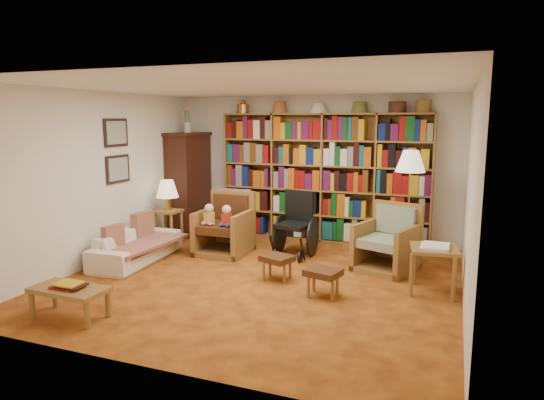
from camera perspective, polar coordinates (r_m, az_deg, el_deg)
The scene contains 23 objects.
floor at distance 6.53m, azimuth -1.24°, elevation -9.27°, with size 5.00×5.00×0.00m, color #BB641C.
ceiling at distance 6.19m, azimuth -1.33°, elevation 13.19°, with size 5.00×5.00×0.00m, color white.
wall_back at distance 8.59m, azimuth 5.03°, elevation 3.79°, with size 5.00×5.00×0.00m, color white.
wall_front at distance 4.07m, azimuth -14.70°, elevation -2.89°, with size 5.00×5.00×0.00m, color white.
wall_left at distance 7.54m, azimuth -19.18°, elevation 2.50°, with size 5.00×5.00×0.00m, color white.
wall_right at distance 5.79m, azimuth 22.29°, elevation 0.33°, with size 5.00×5.00×0.00m, color white.
bookshelf at distance 8.38m, azimuth 6.02°, elevation 3.08°, with size 3.60×0.30×2.42m.
curio_cabinet at distance 9.06m, azimuth -9.75°, elevation 2.10°, with size 0.50×0.95×2.40m.
framed_pictures at distance 7.73m, azimuth -17.78°, elevation 5.52°, with size 0.03×0.52×0.97m.
sofa at distance 7.52m, azimuth -15.65°, elevation -5.20°, with size 0.64×1.63×0.48m, color white.
sofa_throw at distance 7.48m, azimuth -15.37°, elevation -4.78°, with size 0.78×1.45×0.04m, color #C2AA8D.
cushion_left at distance 7.82m, azimuth -14.97°, elevation -3.01°, with size 0.13×0.41×0.41m, color maroon.
cushion_right at distance 7.28m, azimuth -18.19°, elevation -4.08°, with size 0.11×0.35×0.35m, color maroon.
side_table_lamp at distance 8.35m, azimuth -12.11°, elevation -2.23°, with size 0.40×0.40×0.59m.
table_lamp at distance 8.26m, azimuth -12.23°, elevation 1.18°, with size 0.37×0.37×0.51m.
armchair_leather at distance 7.74m, azimuth -5.36°, elevation -3.24°, with size 0.77×0.83×0.98m.
armchair_sage at distance 7.08m, azimuth 13.39°, elevation -5.05°, with size 0.99×0.99×0.92m.
wheelchair at distance 7.56m, azimuth 2.85°, elevation -3.09°, with size 0.58×0.80×1.00m.
floor_lamp at distance 7.45m, azimuth 15.97°, elevation 3.91°, with size 0.44×0.44×1.65m.
side_table_papers at distance 6.22m, azimuth 18.55°, elevation -6.08°, with size 0.62×0.62×0.60m.
footstool_a at distance 6.43m, azimuth 0.60°, elevation -7.08°, with size 0.47×0.44×0.33m.
footstool_b at distance 5.88m, azimuth 6.04°, elevation -8.68°, with size 0.46×0.42×0.33m.
coffee_table at distance 5.66m, azimuth -22.75°, elevation -9.92°, with size 0.83×0.44×0.39m.
Camera 1 is at (2.33, -5.72, 2.10)m, focal length 32.00 mm.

